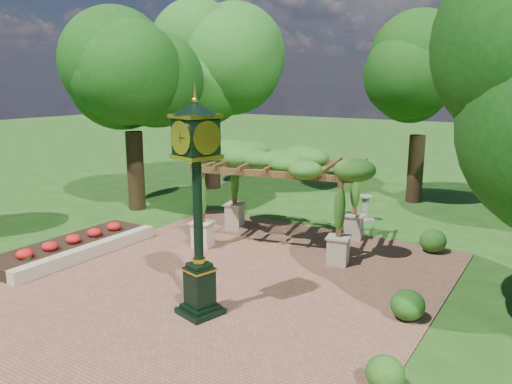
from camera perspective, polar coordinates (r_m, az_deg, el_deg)
The scene contains 13 objects.
ground at distance 12.36m, azimuth -6.39°, elevation -12.16°, with size 120.00×120.00×0.00m, color #1E4714.
brick_plaza at distance 13.07m, azimuth -3.60°, elevation -10.59°, with size 10.00×12.00×0.04m, color brown.
border_wall at distance 15.70m, azimuth -18.52°, elevation -6.52°, with size 0.35×5.00×0.40m, color #C6B793.
flower_bed at distance 16.39m, azimuth -20.52°, elevation -5.95°, with size 1.50×5.00×0.36m, color red.
pedestal_clock at distance 10.69m, azimuth -6.75°, elevation 0.14°, with size 1.16×1.16×4.80m.
pergola at distance 15.71m, azimuth 2.87°, elevation 3.11°, with size 5.52×4.07×3.14m.
sundial at distance 19.17m, azimuth 12.37°, elevation -2.03°, with size 0.72×0.72×0.98m.
shrub_front at distance 9.20m, azimuth 14.54°, elevation -19.39°, with size 0.66×0.66×0.59m, color #275718.
shrub_mid at distance 11.63m, azimuth 16.95°, elevation -12.25°, with size 0.75×0.75×0.67m, color #1F4E16.
shrub_back at distance 16.20m, azimuth 19.57°, elevation -5.26°, with size 0.80×0.80×0.72m, color #265819.
tree_west_near at distance 20.59m, azimuth -14.18°, elevation 13.57°, with size 4.17×4.17×8.26m.
tree_west_far at distance 24.38m, azimuth -5.24°, elevation 15.44°, with size 4.74×4.74×9.36m.
tree_north at distance 22.37m, azimuth 18.39°, elevation 11.87°, with size 3.69×3.69×7.52m.
Camera 1 is at (7.13, -8.69, 5.13)m, focal length 35.00 mm.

